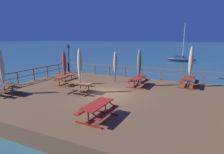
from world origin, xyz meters
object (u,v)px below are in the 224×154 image
(picnic_table_front_left, at_px, (66,78))
(patio_umbrella_tall_mid_left, at_px, (2,66))
(picnic_table_mid_left, at_px, (97,108))
(lamp_post_hooked, at_px, (69,54))
(sailboat_distant, at_px, (181,59))
(picnic_table_mid_centre, at_px, (138,79))
(picnic_table_back_left, at_px, (4,87))
(picnic_table_back_right, at_px, (80,85))
(patio_umbrella_tall_mid_right, at_px, (64,63))
(patio_umbrella_tall_back_right, at_px, (115,63))
(patio_umbrella_tall_back_left, at_px, (191,61))
(picnic_table_front_right, at_px, (189,80))
(patio_umbrella_short_back, at_px, (80,65))
(patio_umbrella_tall_front, at_px, (139,63))

(picnic_table_front_left, bearing_deg, patio_umbrella_tall_mid_left, -117.46)
(picnic_table_mid_left, relative_size, lamp_post_hooked, 0.61)
(sailboat_distant, bearing_deg, picnic_table_mid_centre, -92.72)
(picnic_table_mid_centre, relative_size, picnic_table_back_left, 1.01)
(picnic_table_back_right, relative_size, picnic_table_mid_left, 0.88)
(picnic_table_mid_left, distance_m, patio_umbrella_tall_mid_right, 7.52)
(patio_umbrella_tall_back_right, bearing_deg, patio_umbrella_tall_back_left, 9.07)
(picnic_table_front_right, distance_m, picnic_table_back_left, 13.60)
(picnic_table_back_right, bearing_deg, patio_umbrella_tall_mid_left, -152.16)
(picnic_table_mid_centre, relative_size, patio_umbrella_short_back, 0.65)
(picnic_table_back_left, distance_m, patio_umbrella_short_back, 5.39)
(patio_umbrella_tall_mid_left, bearing_deg, patio_umbrella_tall_mid_right, 62.85)
(picnic_table_front_right, distance_m, patio_umbrella_tall_mid_right, 10.10)
(picnic_table_mid_centre, xyz_separation_m, patio_umbrella_tall_front, (0.04, 0.06, 1.35))
(patio_umbrella_tall_front, bearing_deg, patio_umbrella_short_back, -131.61)
(patio_umbrella_tall_mid_left, bearing_deg, sailboat_distant, 74.53)
(sailboat_distant, bearing_deg, picnic_table_mid_left, -92.07)
(picnic_table_mid_centre, height_order, picnic_table_mid_left, same)
(picnic_table_back_right, bearing_deg, picnic_table_front_right, 36.06)
(patio_umbrella_short_back, bearing_deg, picnic_table_mid_centre, 48.29)
(picnic_table_mid_left, xyz_separation_m, sailboat_distant, (1.20, 33.09, -0.89))
(picnic_table_front_left, xyz_separation_m, patio_umbrella_tall_mid_right, (-0.04, -0.02, 1.25))
(patio_umbrella_tall_back_left, height_order, patio_umbrella_short_back, patio_umbrella_tall_back_left)
(picnic_table_back_left, bearing_deg, sailboat_distant, 74.63)
(picnic_table_back_right, bearing_deg, lamp_post_hooked, 133.42)
(patio_umbrella_tall_front, distance_m, patio_umbrella_tall_mid_left, 9.79)
(patio_umbrella_tall_back_right, bearing_deg, lamp_post_hooked, 164.57)
(picnic_table_mid_centre, relative_size, picnic_table_back_right, 1.19)
(picnic_table_back_right, distance_m, patio_umbrella_tall_front, 4.94)
(lamp_post_hooked, bearing_deg, picnic_table_back_right, -46.58)
(picnic_table_mid_centre, height_order, lamp_post_hooked, lamp_post_hooked)
(picnic_table_mid_left, distance_m, lamp_post_hooked, 12.61)
(picnic_table_mid_centre, bearing_deg, patio_umbrella_tall_back_right, 165.47)
(patio_umbrella_short_back, xyz_separation_m, sailboat_distant, (4.35, 29.89, -2.32))
(patio_umbrella_short_back, bearing_deg, patio_umbrella_tall_back_left, 36.25)
(patio_umbrella_tall_back_right, relative_size, lamp_post_hooked, 0.84)
(picnic_table_back_left, height_order, patio_umbrella_short_back, patio_umbrella_short_back)
(picnic_table_back_right, xyz_separation_m, patio_umbrella_tall_mid_left, (-4.60, -2.43, 1.40))
(picnic_table_front_left, relative_size, patio_umbrella_tall_front, 0.65)
(patio_umbrella_tall_back_left, distance_m, patio_umbrella_tall_mid_right, 10.06)
(patio_umbrella_tall_back_left, relative_size, patio_umbrella_short_back, 1.03)
(picnic_table_back_left, xyz_separation_m, picnic_table_back_right, (4.55, 2.49, -0.01))
(picnic_table_back_left, height_order, picnic_table_mid_left, same)
(picnic_table_mid_left, distance_m, patio_umbrella_tall_back_left, 9.13)
(picnic_table_mid_left, relative_size, patio_umbrella_short_back, 0.62)
(picnic_table_front_right, bearing_deg, picnic_table_back_right, -143.94)
(picnic_table_back_left, height_order, patio_umbrella_tall_back_left, patio_umbrella_tall_back_left)
(picnic_table_front_left, height_order, picnic_table_mid_left, same)
(picnic_table_front_right, height_order, picnic_table_back_left, same)
(picnic_table_mid_left, distance_m, sailboat_distant, 33.12)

